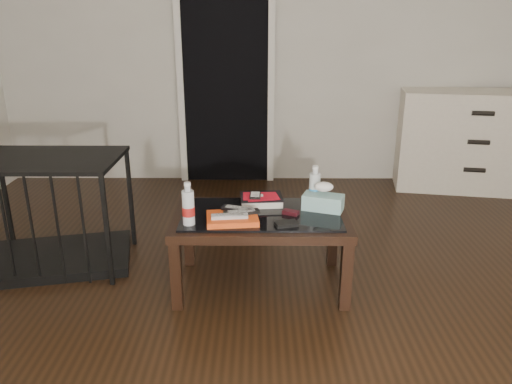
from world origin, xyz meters
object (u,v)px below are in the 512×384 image
dresser (466,141)px  water_bottle_right (315,185)px  pet_crate (55,230)px  coffee_table (261,223)px  water_bottle_left (188,203)px  textbook (261,200)px  tissue_box (323,202)px

dresser → water_bottle_right: dresser is taller
dresser → pet_crate: bearing=-144.8°
coffee_table → water_bottle_right: bearing=25.1°
coffee_table → pet_crate: 1.36m
water_bottle_left → water_bottle_right: same height
pet_crate → textbook: (1.33, -0.12, 0.25)m
water_bottle_left → tissue_box: size_ratio=1.03×
coffee_table → water_bottle_right: (0.32, 0.15, 0.18)m
coffee_table → water_bottle_left: (-0.39, -0.16, 0.18)m
tissue_box → dresser: bearing=68.1°
coffee_table → tissue_box: bearing=9.1°
coffee_table → textbook: textbook is taller
pet_crate → water_bottle_right: bearing=-16.7°
water_bottle_left → water_bottle_right: bearing=23.6°
pet_crate → tissue_box: pet_crate is taller
dresser → water_bottle_left: dresser is taller
coffee_table → water_bottle_left: size_ratio=4.20×
water_bottle_right → tissue_box: 0.12m
dresser → textbook: size_ratio=5.07×
pet_crate → water_bottle_right: (1.64, -0.12, 0.35)m
pet_crate → textbook: bearing=-17.5°
pet_crate → water_bottle_left: pet_crate is taller
water_bottle_right → tissue_box: (0.04, -0.09, -0.07)m
tissue_box → pet_crate: bearing=-168.1°
textbook → tissue_box: size_ratio=1.09×
water_bottle_left → tissue_box: 0.79m
water_bottle_right → textbook: bearing=178.7°
water_bottle_left → tissue_box: (0.75, 0.22, -0.07)m
coffee_table → textbook: bearing=89.2°
water_bottle_right → dresser: bearing=46.6°
pet_crate → coffee_table: bearing=-24.1°
coffee_table → water_bottle_left: 0.46m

